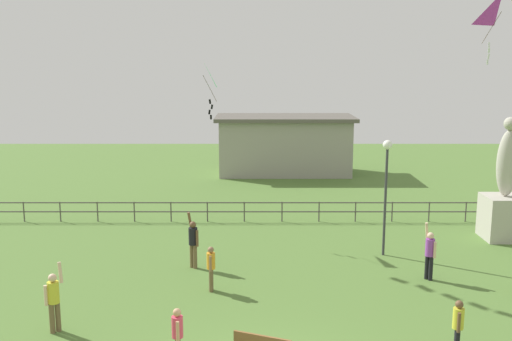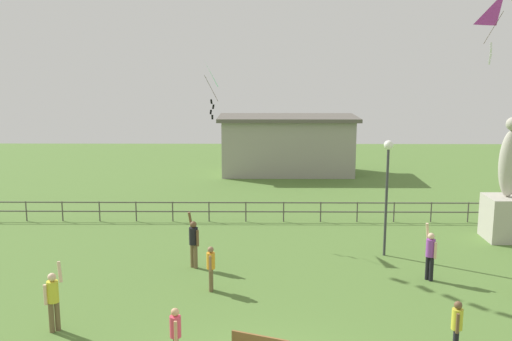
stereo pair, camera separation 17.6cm
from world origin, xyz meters
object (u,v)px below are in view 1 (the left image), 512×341
object	(u,v)px
kite_2	(501,13)
kite_4	(203,77)
person_1	(211,266)
person_3	(193,241)
person_2	(458,325)
person_0	(178,333)
person_5	(54,298)
statue_monument	(505,201)
person_7	(430,252)
lamppost	(386,172)

from	to	relation	value
kite_2	kite_4	distance (m)	12.01
person_1	kite_2	bearing A→B (deg)	24.92
person_1	person_3	xyz separation A→B (m)	(-0.81, 2.19, 0.16)
person_2	person_0	bearing A→B (deg)	-176.13
person_0	person_5	bearing A→B (deg)	153.12
statue_monument	person_1	xyz separation A→B (m)	(-11.91, -5.77, -0.77)
person_3	person_2	bearing A→B (deg)	-41.53
person_7	kite_2	world-z (taller)	kite_2
person_3	statue_monument	bearing A→B (deg)	15.71
person_0	person_5	xyz separation A→B (m)	(-3.65, 1.85, 0.13)
person_0	kite_4	size ratio (longest dim) A/B	0.62
person_5	person_1	bearing A→B (deg)	35.90
kite_2	person_0	bearing A→B (deg)	-138.91
person_2	person_3	xyz separation A→B (m)	(-7.39, 6.55, 0.16)
person_5	lamppost	bearing A→B (deg)	32.12
statue_monument	person_7	distance (m)	6.57
person_1	person_2	world-z (taller)	person_2
person_0	person_3	xyz separation A→B (m)	(-0.35, 7.02, 0.16)
statue_monument	kite_4	size ratio (longest dim) A/B	2.12
person_1	person_2	bearing A→B (deg)	-33.48
lamppost	person_0	world-z (taller)	lamppost
statue_monument	kite_4	distance (m)	13.69
lamppost	kite_2	size ratio (longest dim) A/B	1.72
person_0	person_3	bearing A→B (deg)	92.84
person_7	person_0	bearing A→B (deg)	-143.41
person_1	statue_monument	bearing A→B (deg)	25.84
person_0	kite_4	distance (m)	13.04
person_5	person_7	world-z (taller)	person_5
person_2	person_3	distance (m)	9.87
person_0	person_3	world-z (taller)	person_3
person_1	kite_4	distance (m)	9.03
kite_4	person_3	bearing A→B (deg)	-90.69
person_0	kite_2	distance (m)	17.20
person_2	statue_monument	bearing A→B (deg)	62.26
kite_4	person_5	bearing A→B (deg)	-108.98
person_2	person_5	size ratio (longest dim) A/B	0.76
statue_monument	person_0	world-z (taller)	statue_monument
kite_2	lamppost	bearing A→B (deg)	-162.31
person_0	kite_4	world-z (taller)	kite_4
kite_4	person_0	bearing A→B (deg)	-88.56
lamppost	kite_2	world-z (taller)	kite_2
statue_monument	person_1	size ratio (longest dim) A/B	3.43
person_3	person_7	size ratio (longest dim) A/B	1.04
kite_4	lamppost	bearing A→B (deg)	-23.86
person_0	person_1	world-z (taller)	person_0
statue_monument	person_3	bearing A→B (deg)	-164.29
person_2	kite_2	world-z (taller)	kite_2
lamppost	person_1	bearing A→B (deg)	-150.49
person_0	person_2	size ratio (longest dim) A/B	1.00
person_3	kite_4	xyz separation A→B (m)	(0.06, 4.61, 5.74)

